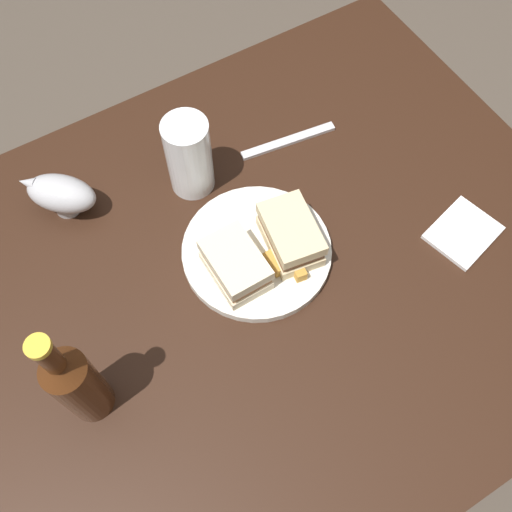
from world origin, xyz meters
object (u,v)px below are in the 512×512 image
object	(u,v)px
gravy_boat	(61,194)
napkin	(463,233)
sandwich_half_right	(291,235)
cider_bottle	(75,383)
fork	(288,141)
plate	(257,251)
pint_glass	(191,159)
sandwich_half_left	(236,265)

from	to	relation	value
gravy_boat	napkin	bearing A→B (deg)	-35.33
sandwich_half_right	napkin	distance (m)	0.29
cider_bottle	fork	world-z (taller)	cider_bottle
plate	gravy_boat	xyz separation A→B (m)	(-0.23, 0.24, 0.04)
pint_glass	plate	bearing A→B (deg)	-83.47
napkin	gravy_boat	bearing A→B (deg)	144.67
pint_glass	napkin	xyz separation A→B (m)	(0.33, -0.32, -0.06)
sandwich_half_left	cider_bottle	bearing A→B (deg)	-166.77
plate	fork	distance (m)	0.24
sandwich_half_left	gravy_boat	world-z (taller)	same
sandwich_half_right	gravy_boat	bearing A→B (deg)	137.19
cider_bottle	pint_glass	bearing A→B (deg)	40.71
sandwich_half_right	gravy_boat	size ratio (longest dim) A/B	0.96
cider_bottle	fork	distance (m)	0.56
gravy_boat	sandwich_half_left	bearing A→B (deg)	-55.40
plate	sandwich_half_left	world-z (taller)	sandwich_half_left
cider_bottle	napkin	bearing A→B (deg)	-5.29
sandwich_half_left	gravy_boat	bearing A→B (deg)	124.60
sandwich_half_right	cider_bottle	bearing A→B (deg)	-170.09
sandwich_half_left	pint_glass	size ratio (longest dim) A/B	0.73
pint_glass	fork	xyz separation A→B (m)	(0.19, -0.01, -0.06)
gravy_boat	fork	distance (m)	0.41
sandwich_half_right	gravy_boat	xyz separation A→B (m)	(-0.28, 0.26, -0.00)
sandwich_half_left	sandwich_half_right	bearing A→B (deg)	0.56
gravy_boat	cider_bottle	bearing A→B (deg)	-106.25
plate	pint_glass	size ratio (longest dim) A/B	1.63
sandwich_half_left	gravy_boat	xyz separation A→B (m)	(-0.18, 0.26, -0.00)
cider_bottle	fork	xyz separation A→B (m)	(0.49, 0.25, -0.09)
plate	sandwich_half_right	bearing A→B (deg)	-21.13
sandwich_half_right	gravy_boat	distance (m)	0.38
sandwich_half_right	pint_glass	bearing A→B (deg)	109.79
plate	sandwich_half_left	xyz separation A→B (m)	(-0.05, -0.02, 0.04)
pint_glass	napkin	distance (m)	0.47
pint_glass	gravy_boat	distance (m)	0.22
napkin	fork	world-z (taller)	napkin
cider_bottle	gravy_boat	bearing A→B (deg)	73.75
sandwich_half_left	cider_bottle	xyz separation A→B (m)	(-0.27, -0.06, 0.05)
sandwich_half_right	cider_bottle	distance (m)	0.38
gravy_boat	napkin	xyz separation A→B (m)	(0.54, -0.38, -0.04)
napkin	plate	bearing A→B (deg)	155.22
cider_bottle	napkin	world-z (taller)	cider_bottle
gravy_boat	cider_bottle	world-z (taller)	cider_bottle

